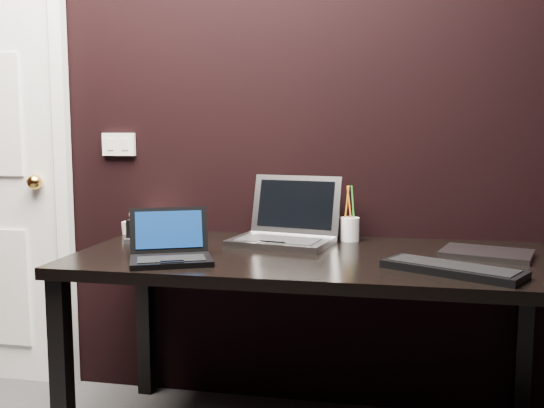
% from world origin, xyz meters
% --- Properties ---
extents(wall_back, '(4.00, 0.00, 4.00)m').
position_xyz_m(wall_back, '(0.00, 1.80, 1.30)').
color(wall_back, black).
rests_on(wall_back, ground).
extents(wall_switch, '(0.15, 0.02, 0.10)m').
position_xyz_m(wall_switch, '(-0.62, 1.79, 1.12)').
color(wall_switch, silver).
rests_on(wall_switch, wall_back).
extents(desk, '(1.70, 0.80, 0.74)m').
position_xyz_m(desk, '(0.30, 1.40, 0.66)').
color(desk, black).
rests_on(desk, ground).
extents(netbook, '(0.34, 0.33, 0.17)m').
position_xyz_m(netbook, '(-0.16, 1.18, 0.77)').
color(netbook, black).
rests_on(netbook, desk).
extents(silver_laptop, '(0.43, 0.40, 0.26)m').
position_xyz_m(silver_laptop, '(0.17, 1.59, 0.79)').
color(silver_laptop, '#A2A2A8').
rests_on(silver_laptop, desk).
extents(ext_keyboard, '(0.45, 0.33, 0.03)m').
position_xyz_m(ext_keyboard, '(0.76, 1.19, 0.75)').
color(ext_keyboard, black).
rests_on(ext_keyboard, desk).
extents(closed_laptop, '(0.35, 0.29, 0.02)m').
position_xyz_m(closed_laptop, '(0.90, 1.47, 0.75)').
color(closed_laptop, '#9D9CA2').
rests_on(closed_laptop, desk).
extents(desk_phone, '(0.24, 0.23, 0.12)m').
position_xyz_m(desk_phone, '(-0.43, 1.69, 0.78)').
color(desk_phone, silver).
rests_on(desk_phone, desk).
extents(mobile_phone, '(0.06, 0.05, 0.09)m').
position_xyz_m(mobile_phone, '(-0.43, 1.48, 0.77)').
color(mobile_phone, black).
rests_on(mobile_phone, desk).
extents(pen_cup, '(0.10, 0.10, 0.22)m').
position_xyz_m(pen_cup, '(0.41, 1.69, 0.79)').
color(pen_cup, white).
rests_on(pen_cup, desk).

